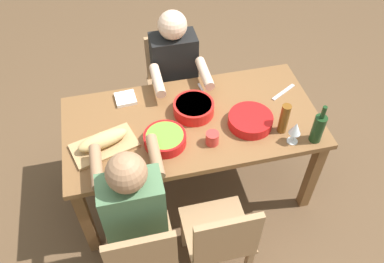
{
  "coord_description": "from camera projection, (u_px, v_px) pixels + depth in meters",
  "views": [
    {
      "loc": [
        -0.42,
        -1.8,
        2.66
      ],
      "look_at": [
        0.0,
        0.0,
        0.63
      ],
      "focal_mm": 37.32,
      "sensor_mm": 36.0,
      "label": 1
    }
  ],
  "objects": [
    {
      "name": "ground_plane",
      "position": [
        192.0,
        184.0,
        3.21
      ],
      "size": [
        8.0,
        8.0,
        0.0
      ],
      "primitive_type": "plane",
      "color": "brown"
    },
    {
      "name": "dining_table",
      "position": [
        192.0,
        130.0,
        2.73
      ],
      "size": [
        1.7,
        0.85,
        0.74
      ],
      "color": "brown",
      "rests_on": "ground_plane"
    },
    {
      "name": "chair_near_center",
      "position": [
        220.0,
        238.0,
        2.37
      ],
      "size": [
        0.4,
        0.4,
        0.85
      ],
      "color": "#A87F56",
      "rests_on": "ground_plane"
    },
    {
      "name": "chair_far_center",
      "position": [
        172.0,
        79.0,
        3.34
      ],
      "size": [
        0.4,
        0.4,
        0.85
      ],
      "color": "#A87F56",
      "rests_on": "ground_plane"
    },
    {
      "name": "diner_far_center",
      "position": [
        175.0,
        73.0,
        3.06
      ],
      "size": [
        0.41,
        0.53,
        1.2
      ],
      "color": "#2D2D38",
      "rests_on": "ground_plane"
    },
    {
      "name": "chair_near_left",
      "position": [
        142.0,
        255.0,
        2.3
      ],
      "size": [
        0.4,
        0.4,
        0.85
      ],
      "color": "#A87F56",
      "rests_on": "ground_plane"
    },
    {
      "name": "diner_near_left",
      "position": [
        134.0,
        209.0,
        2.26
      ],
      "size": [
        0.41,
        0.53,
        1.2
      ],
      "color": "#2D2D38",
      "rests_on": "ground_plane"
    },
    {
      "name": "serving_bowl_fruit",
      "position": [
        194.0,
        108.0,
        2.68
      ],
      "size": [
        0.27,
        0.27,
        0.09
      ],
      "color": "red",
      "rests_on": "dining_table"
    },
    {
      "name": "serving_bowl_salad",
      "position": [
        165.0,
        138.0,
        2.5
      ],
      "size": [
        0.27,
        0.27,
        0.08
      ],
      "color": "red",
      "rests_on": "dining_table"
    },
    {
      "name": "serving_bowl_greens",
      "position": [
        250.0,
        120.0,
        2.61
      ],
      "size": [
        0.29,
        0.29,
        0.07
      ],
      "color": "red",
      "rests_on": "dining_table"
    },
    {
      "name": "cutting_board",
      "position": [
        104.0,
        146.0,
        2.5
      ],
      "size": [
        0.45,
        0.32,
        0.02
      ],
      "primitive_type": "cube",
      "rotation": [
        0.0,
        0.0,
        0.28
      ],
      "color": "tan",
      "rests_on": "dining_table"
    },
    {
      "name": "bread_loaf",
      "position": [
        103.0,
        140.0,
        2.46
      ],
      "size": [
        0.34,
        0.19,
        0.09
      ],
      "primitive_type": "ellipsoid",
      "rotation": [
        0.0,
        0.0,
        0.28
      ],
      "color": "tan",
      "rests_on": "cutting_board"
    },
    {
      "name": "wine_bottle",
      "position": [
        318.0,
        128.0,
        2.47
      ],
      "size": [
        0.08,
        0.08,
        0.29
      ],
      "color": "#193819",
      "rests_on": "dining_table"
    },
    {
      "name": "beer_bottle",
      "position": [
        284.0,
        119.0,
        2.52
      ],
      "size": [
        0.06,
        0.06,
        0.22
      ],
      "primitive_type": "cylinder",
      "color": "brown",
      "rests_on": "dining_table"
    },
    {
      "name": "wine_glass",
      "position": [
        296.0,
        129.0,
        2.45
      ],
      "size": [
        0.08,
        0.08,
        0.17
      ],
      "color": "silver",
      "rests_on": "dining_table"
    },
    {
      "name": "cup_near_center",
      "position": [
        212.0,
        138.0,
        2.5
      ],
      "size": [
        0.08,
        0.08,
        0.09
      ],
      "primitive_type": "cylinder",
      "color": "red",
      "rests_on": "dining_table"
    },
    {
      "name": "fork_far_center",
      "position": [
        203.0,
        91.0,
        2.85
      ],
      "size": [
        0.03,
        0.17,
        0.01
      ],
      "primitive_type": "cube",
      "rotation": [
        0.0,
        0.0,
        0.11
      ],
      "color": "silver",
      "rests_on": "dining_table"
    },
    {
      "name": "carving_knife",
      "position": [
        283.0,
        92.0,
        2.85
      ],
      "size": [
        0.21,
        0.13,
        0.01
      ],
      "primitive_type": "cube",
      "rotation": [
        0.0,
        0.0,
        0.52
      ],
      "color": "silver",
      "rests_on": "dining_table"
    },
    {
      "name": "napkin_stack",
      "position": [
        126.0,
        99.0,
        2.79
      ],
      "size": [
        0.15,
        0.15,
        0.02
      ],
      "primitive_type": "cube",
      "rotation": [
        0.0,
        0.0,
        0.07
      ],
      "color": "white",
      "rests_on": "dining_table"
    }
  ]
}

